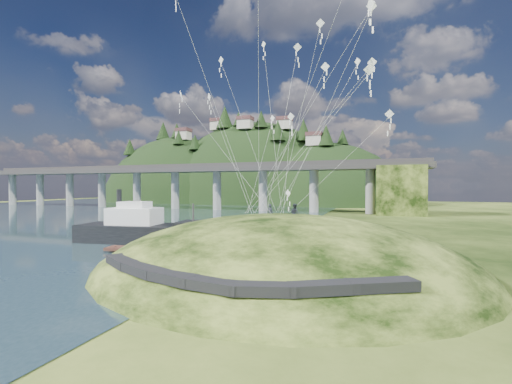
% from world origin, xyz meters
% --- Properties ---
extents(ground, '(320.00, 320.00, 0.00)m').
position_xyz_m(ground, '(0.00, 0.00, 0.00)').
color(ground, black).
rests_on(ground, ground).
extents(water, '(240.00, 240.00, 0.00)m').
position_xyz_m(water, '(-72.00, 30.00, 0.01)').
color(water, '#2E4B56').
rests_on(water, ground).
extents(grass_hill, '(36.00, 32.00, 13.00)m').
position_xyz_m(grass_hill, '(8.00, 2.00, -1.50)').
color(grass_hill, black).
rests_on(grass_hill, ground).
extents(footpath, '(22.29, 5.84, 0.83)m').
position_xyz_m(footpath, '(7.46, -9.74, 2.08)').
color(footpath, black).
rests_on(footpath, ground).
extents(bridge, '(160.00, 11.00, 15.00)m').
position_xyz_m(bridge, '(-26.46, 70.07, 9.70)').
color(bridge, '#2D2B2B').
rests_on(bridge, ground).
extents(far_ridge, '(153.00, 70.00, 94.50)m').
position_xyz_m(far_ridge, '(-43.58, 122.17, -7.44)').
color(far_ridge, black).
rests_on(far_ridge, ground).
extents(work_barge, '(21.20, 8.59, 7.21)m').
position_xyz_m(work_barge, '(-12.40, 9.96, 1.81)').
color(work_barge, black).
rests_on(work_barge, ground).
extents(wooden_dock, '(13.08, 4.39, 0.92)m').
position_xyz_m(wooden_dock, '(-6.92, 4.26, 0.41)').
color(wooden_dock, '#391D17').
rests_on(wooden_dock, ground).
extents(kite_flyers, '(3.43, 1.24, 1.99)m').
position_xyz_m(kite_flyers, '(7.93, 4.31, 5.90)').
color(kite_flyers, '#252A32').
rests_on(kite_flyers, ground).
extents(kite_swarm, '(19.20, 15.11, 19.53)m').
position_xyz_m(kite_swarm, '(9.80, 2.20, 19.14)').
color(kite_swarm, white).
rests_on(kite_swarm, ground).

